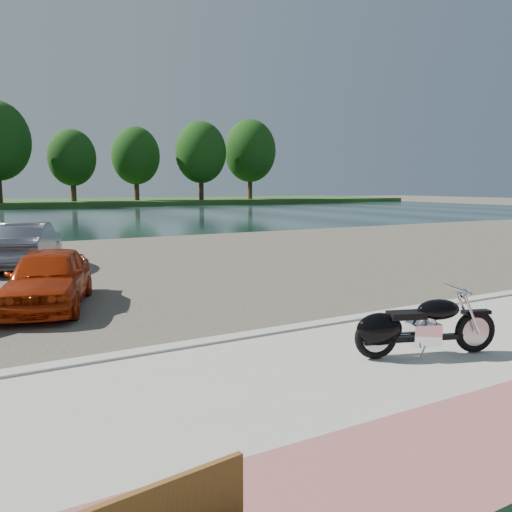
{
  "coord_description": "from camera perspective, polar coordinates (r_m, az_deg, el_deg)",
  "views": [
    {
      "loc": [
        -4.7,
        -5.49,
        2.7
      ],
      "look_at": [
        0.72,
        4.5,
        1.1
      ],
      "focal_mm": 35.0,
      "sensor_mm": 36.0,
      "label": 1
    }
  ],
  "objects": [
    {
      "name": "ground",
      "position": [
        7.71,
        11.56,
        -12.65
      ],
      "size": [
        200.0,
        200.0,
        0.0
      ],
      "primitive_type": "plane",
      "color": "#595447",
      "rests_on": "ground"
    },
    {
      "name": "promenade",
      "position": [
        7.02,
        16.99,
        -14.55
      ],
      "size": [
        60.0,
        6.0,
        0.1
      ],
      "primitive_type": "cube",
      "color": "#B3B1A8",
      "rests_on": "ground"
    },
    {
      "name": "kerb",
      "position": [
        9.23,
        3.49,
        -8.57
      ],
      "size": [
        60.0,
        0.3,
        0.14
      ],
      "primitive_type": "cube",
      "color": "#B3B1A8",
      "rests_on": "ground"
    },
    {
      "name": "parking_lot",
      "position": [
        17.36,
        -12.43,
        -1.05
      ],
      "size": [
        60.0,
        18.0,
        0.04
      ],
      "primitive_type": "cube",
      "color": "#453E38",
      "rests_on": "ground"
    },
    {
      "name": "river",
      "position": [
        45.81,
        -22.6,
        4.04
      ],
      "size": [
        120.0,
        40.0,
        0.0
      ],
      "primitive_type": "cube",
      "color": "#182C2B",
      "rests_on": "ground"
    },
    {
      "name": "far_bank",
      "position": [
        77.67,
        -25.12,
        5.5
      ],
      "size": [
        120.0,
        24.0,
        0.6
      ],
      "primitive_type": "cube",
      "color": "#214D1B",
      "rests_on": "ground"
    },
    {
      "name": "far_trees",
      "position": [
        72.02,
        -21.63,
        11.29
      ],
      "size": [
        70.25,
        10.68,
        12.52
      ],
      "color": "#3B2515",
      "rests_on": "far_bank"
    },
    {
      "name": "motorcycle",
      "position": [
        8.07,
        17.54,
        -7.75
      ],
      "size": [
        2.26,
        1.03,
        1.05
      ],
      "rotation": [
        0.0,
        0.0,
        -0.32
      ],
      "color": "black",
      "rests_on": "promenade"
    },
    {
      "name": "car_4",
      "position": [
        11.88,
        -22.62,
        -2.32
      ],
      "size": [
        2.56,
        4.13,
        1.31
      ],
      "primitive_type": "imported",
      "rotation": [
        0.0,
        0.0,
        -0.28
      ],
      "color": "#B02F0B",
      "rests_on": "parking_lot"
    },
    {
      "name": "car_9",
      "position": [
        18.07,
        -24.82,
        1.2
      ],
      "size": [
        2.72,
        4.79,
        1.5
      ],
      "primitive_type": "imported",
      "rotation": [
        0.0,
        0.0,
        2.88
      ],
      "color": "slate",
      "rests_on": "parking_lot"
    }
  ]
}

